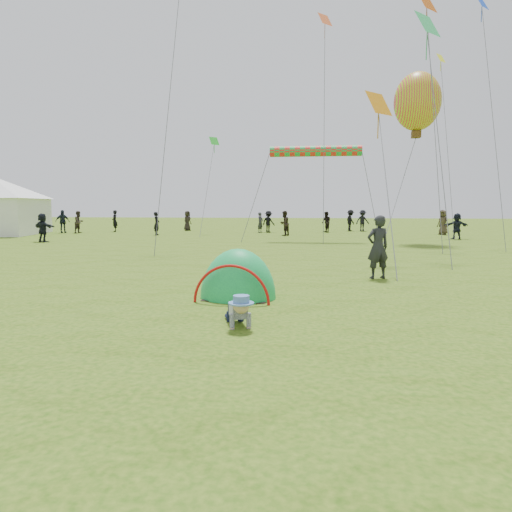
# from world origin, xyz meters

# --- Properties ---
(ground) EXTENTS (140.00, 140.00, 0.00)m
(ground) POSITION_xyz_m (0.00, 0.00, 0.00)
(ground) COLOR #244D0D
(crawling_toddler) EXTENTS (0.82, 0.96, 0.63)m
(crawling_toddler) POSITION_xyz_m (-0.52, 0.21, 0.31)
(crawling_toddler) COLOR black
(crawling_toddler) RESTS_ON ground
(popup_tent) EXTENTS (1.90, 1.61, 2.32)m
(popup_tent) POSITION_xyz_m (-0.95, 2.75, 0.00)
(popup_tent) COLOR #17944E
(popup_tent) RESTS_ON ground
(standing_adult) EXTENTS (0.80, 0.67, 1.88)m
(standing_adult) POSITION_xyz_m (2.70, 6.03, 0.94)
(standing_adult) COLOR black
(standing_adult) RESTS_ON ground
(crowd_person_0) EXTENTS (0.67, 0.76, 1.75)m
(crowd_person_0) POSITION_xyz_m (-15.33, 28.01, 0.88)
(crowd_person_0) COLOR black
(crowd_person_0) RESTS_ON ground
(crowd_person_1) EXTENTS (1.02, 1.08, 1.76)m
(crowd_person_1) POSITION_xyz_m (-1.23, 24.93, 0.88)
(crowd_person_1) COLOR black
(crowd_person_1) RESTS_ON ground
(crowd_person_3) EXTENTS (1.00, 1.30, 1.78)m
(crowd_person_3) POSITION_xyz_m (3.95, 31.54, 0.89)
(crowd_person_3) COLOR black
(crowd_person_3) RESTS_ON ground
(crowd_person_4) EXTENTS (0.98, 1.04, 1.79)m
(crowd_person_4) POSITION_xyz_m (10.31, 27.30, 0.90)
(crowd_person_4) COLOR #403426
(crowd_person_4) RESTS_ON ground
(crowd_person_5) EXTENTS (1.65, 1.02, 1.69)m
(crowd_person_5) POSITION_xyz_m (-15.03, 17.43, 0.85)
(crowd_person_5) COLOR black
(crowd_person_5) RESTS_ON ground
(crowd_person_6) EXTENTS (0.46, 0.65, 1.68)m
(crowd_person_6) POSITION_xyz_m (-10.42, 24.17, 0.84)
(crowd_person_6) COLOR black
(crowd_person_6) RESTS_ON ground
(crowd_person_7) EXTENTS (0.92, 1.00, 1.66)m
(crowd_person_7) POSITION_xyz_m (1.86, 29.21, 0.83)
(crowd_person_7) COLOR black
(crowd_person_7) RESTS_ON ground
(crowd_person_9) EXTENTS (1.27, 1.10, 1.71)m
(crowd_person_9) POSITION_xyz_m (-2.72, 28.61, 0.85)
(crowd_person_9) COLOR black
(crowd_person_9) RESTS_ON ground
(crowd_person_10) EXTENTS (0.80, 0.96, 1.68)m
(crowd_person_10) POSITION_xyz_m (-9.85, 30.29, 0.84)
(crowd_person_10) COLOR black
(crowd_person_10) RESTS_ON ground
(crowd_person_11) EXTENTS (1.59, 0.67, 1.66)m
(crowd_person_11) POSITION_xyz_m (9.92, 22.76, 0.83)
(crowd_person_11) COLOR black
(crowd_person_11) RESTS_ON ground
(crowd_person_12) EXTENTS (0.60, 0.69, 1.60)m
(crowd_person_12) POSITION_xyz_m (-3.34, 28.26, 0.80)
(crowd_person_12) COLOR #2B2B32
(crowd_person_12) RESTS_ON ground
(crowd_person_13) EXTENTS (0.85, 0.98, 1.72)m
(crowd_person_13) POSITION_xyz_m (-17.28, 25.86, 0.86)
(crowd_person_13) COLOR #392F29
(crowd_person_13) RESTS_ON ground
(crowd_person_14) EXTENTS (1.06, 1.05, 1.79)m
(crowd_person_14) POSITION_xyz_m (-18.63, 25.84, 0.90)
(crowd_person_14) COLOR #1B242F
(crowd_person_14) RESTS_ON ground
(crowd_person_15) EXTENTS (1.29, 0.97, 1.77)m
(crowd_person_15) POSITION_xyz_m (4.92, 31.22, 0.88)
(crowd_person_15) COLOR black
(crowd_person_15) RESTS_ON ground
(crowd_person_16) EXTENTS (0.72, 0.94, 1.71)m
(crowd_person_16) POSITION_xyz_m (13.09, 37.85, 0.86)
(crowd_person_16) COLOR black
(crowd_person_16) RESTS_ON ground
(balloon_kite) EXTENTS (2.64, 2.64, 3.70)m
(balloon_kite) POSITION_xyz_m (6.67, 20.27, 7.90)
(balloon_kite) COLOR #ACE90A
(rainbow_tube_kite) EXTENTS (5.51, 0.64, 0.64)m
(rainbow_tube_kite) POSITION_xyz_m (0.88, 20.63, 5.41)
(rainbow_tube_kite) COLOR red
(diamond_kite_0) EXTENTS (1.23, 1.23, 1.01)m
(diamond_kite_0) POSITION_xyz_m (6.58, 18.44, 12.76)
(diamond_kite_0) COLOR #C04E0A
(diamond_kite_1) EXTENTS (1.11, 1.11, 0.91)m
(diamond_kite_1) POSITION_xyz_m (3.21, 10.62, 6.02)
(diamond_kite_1) COLOR orange
(diamond_kite_3) EXTENTS (0.78, 0.78, 0.64)m
(diamond_kite_3) POSITION_xyz_m (-6.89, 27.72, 7.12)
(diamond_kite_3) COLOR green
(diamond_kite_4) EXTENTS (0.86, 0.86, 0.70)m
(diamond_kite_4) POSITION_xyz_m (9.73, 19.63, 13.07)
(diamond_kite_4) COLOR blue
(diamond_kite_6) EXTENTS (0.97, 0.97, 0.79)m
(diamond_kite_6) POSITION_xyz_m (1.38, 22.93, 13.86)
(diamond_kite_6) COLOR orange
(diamond_kite_8) EXTENTS (0.75, 0.75, 0.61)m
(diamond_kite_8) POSITION_xyz_m (9.49, 26.67, 12.35)
(diamond_kite_8) COLOR #F7F81E
(diamond_kite_9) EXTENTS (1.24, 1.24, 1.01)m
(diamond_kite_9) POSITION_xyz_m (5.47, 13.20, 9.77)
(diamond_kite_9) COLOR #2CB55C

